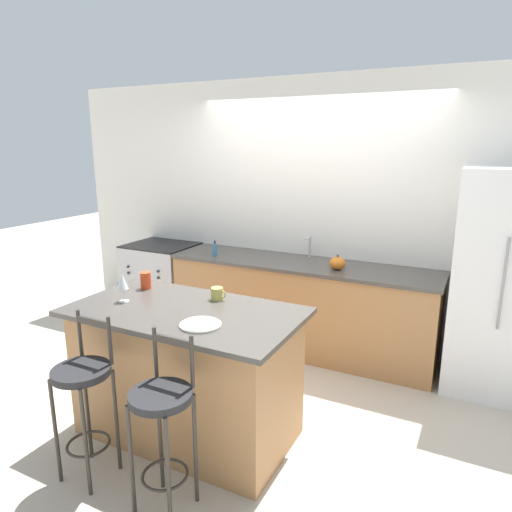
{
  "coord_description": "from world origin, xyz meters",
  "views": [
    {
      "loc": [
        1.56,
        -3.7,
        2.05
      ],
      "look_at": [
        -0.08,
        -0.46,
        1.15
      ],
      "focal_mm": 32.0,
      "sensor_mm": 36.0,
      "label": 1
    }
  ],
  "objects_px": {
    "pumpkin_decoration": "(337,263)",
    "bar_stool_near": "(84,390)",
    "oven_range": "(163,282)",
    "dinner_plate": "(200,324)",
    "soap_bottle": "(215,249)",
    "refrigerator": "(510,285)",
    "bar_stool_far": "(163,416)",
    "tumbler_cup": "(146,280)",
    "wine_glass": "(123,282)",
    "coffee_mug": "(217,294)"
  },
  "relations": [
    {
      "from": "dinner_plate",
      "to": "refrigerator",
      "type": "bearing_deg",
      "value": 46.93
    },
    {
      "from": "refrigerator",
      "to": "pumpkin_decoration",
      "type": "relative_size",
      "value": 12.39
    },
    {
      "from": "oven_range",
      "to": "wine_glass",
      "type": "xyz_separation_m",
      "value": [
        1.06,
        -1.76,
        0.63
      ]
    },
    {
      "from": "oven_range",
      "to": "tumbler_cup",
      "type": "height_order",
      "value": "tumbler_cup"
    },
    {
      "from": "refrigerator",
      "to": "bar_stool_near",
      "type": "distance_m",
      "value": 3.29
    },
    {
      "from": "bar_stool_far",
      "to": "pumpkin_decoration",
      "type": "bearing_deg",
      "value": 82.55
    },
    {
      "from": "bar_stool_near",
      "to": "pumpkin_decoration",
      "type": "height_order",
      "value": "pumpkin_decoration"
    },
    {
      "from": "dinner_plate",
      "to": "coffee_mug",
      "type": "xyz_separation_m",
      "value": [
        -0.16,
        0.46,
        0.04
      ]
    },
    {
      "from": "pumpkin_decoration",
      "to": "tumbler_cup",
      "type": "bearing_deg",
      "value": -130.06
    },
    {
      "from": "coffee_mug",
      "to": "tumbler_cup",
      "type": "xyz_separation_m",
      "value": [
        -0.63,
        -0.03,
        0.02
      ]
    },
    {
      "from": "wine_glass",
      "to": "pumpkin_decoration",
      "type": "xyz_separation_m",
      "value": [
        1.07,
        1.65,
        -0.12
      ]
    },
    {
      "from": "refrigerator",
      "to": "coffee_mug",
      "type": "height_order",
      "value": "refrigerator"
    },
    {
      "from": "oven_range",
      "to": "bar_stool_near",
      "type": "relative_size",
      "value": 0.87
    },
    {
      "from": "bar_stool_near",
      "to": "soap_bottle",
      "type": "height_order",
      "value": "soap_bottle"
    },
    {
      "from": "bar_stool_far",
      "to": "dinner_plate",
      "type": "height_order",
      "value": "bar_stool_far"
    },
    {
      "from": "wine_glass",
      "to": "bar_stool_near",
      "type": "bearing_deg",
      "value": -72.73
    },
    {
      "from": "refrigerator",
      "to": "coffee_mug",
      "type": "bearing_deg",
      "value": -143.65
    },
    {
      "from": "oven_range",
      "to": "coffee_mug",
      "type": "distance_m",
      "value": 2.23
    },
    {
      "from": "bar_stool_far",
      "to": "soap_bottle",
      "type": "relative_size",
      "value": 6.63
    },
    {
      "from": "pumpkin_decoration",
      "to": "oven_range",
      "type": "bearing_deg",
      "value": 177.14
    },
    {
      "from": "refrigerator",
      "to": "soap_bottle",
      "type": "xyz_separation_m",
      "value": [
        -2.72,
        -0.14,
        0.04
      ]
    },
    {
      "from": "bar_stool_far",
      "to": "wine_glass",
      "type": "bearing_deg",
      "value": 143.18
    },
    {
      "from": "coffee_mug",
      "to": "soap_bottle",
      "type": "bearing_deg",
      "value": 122.43
    },
    {
      "from": "soap_bottle",
      "to": "oven_range",
      "type": "bearing_deg",
      "value": 169.5
    },
    {
      "from": "bar_stool_near",
      "to": "wine_glass",
      "type": "bearing_deg",
      "value": 107.27
    },
    {
      "from": "refrigerator",
      "to": "bar_stool_far",
      "type": "height_order",
      "value": "refrigerator"
    },
    {
      "from": "bar_stool_far",
      "to": "pumpkin_decoration",
      "type": "height_order",
      "value": "pumpkin_decoration"
    },
    {
      "from": "refrigerator",
      "to": "coffee_mug",
      "type": "relative_size",
      "value": 15.62
    },
    {
      "from": "wine_glass",
      "to": "tumbler_cup",
      "type": "relative_size",
      "value": 1.57
    },
    {
      "from": "refrigerator",
      "to": "bar_stool_far",
      "type": "relative_size",
      "value": 1.78
    },
    {
      "from": "bar_stool_near",
      "to": "bar_stool_far",
      "type": "height_order",
      "value": "same"
    },
    {
      "from": "tumbler_cup",
      "to": "soap_bottle",
      "type": "xyz_separation_m",
      "value": [
        -0.17,
        1.3,
        -0.04
      ]
    },
    {
      "from": "bar_stool_near",
      "to": "pumpkin_decoration",
      "type": "relative_size",
      "value": 6.95
    },
    {
      "from": "dinner_plate",
      "to": "coffee_mug",
      "type": "bearing_deg",
      "value": 109.27
    },
    {
      "from": "bar_stool_far",
      "to": "dinner_plate",
      "type": "distance_m",
      "value": 0.58
    },
    {
      "from": "pumpkin_decoration",
      "to": "bar_stool_near",
      "type": "bearing_deg",
      "value": -111.75
    },
    {
      "from": "oven_range",
      "to": "pumpkin_decoration",
      "type": "relative_size",
      "value": 6.08
    },
    {
      "from": "refrigerator",
      "to": "bar_stool_near",
      "type": "relative_size",
      "value": 1.78
    },
    {
      "from": "coffee_mug",
      "to": "soap_bottle",
      "type": "relative_size",
      "value": 0.76
    },
    {
      "from": "coffee_mug",
      "to": "dinner_plate",
      "type": "bearing_deg",
      "value": -70.73
    },
    {
      "from": "tumbler_cup",
      "to": "wine_glass",
      "type": "bearing_deg",
      "value": -79.2
    },
    {
      "from": "bar_stool_far",
      "to": "tumbler_cup",
      "type": "relative_size",
      "value": 8.06
    },
    {
      "from": "bar_stool_near",
      "to": "wine_glass",
      "type": "relative_size",
      "value": 5.14
    },
    {
      "from": "oven_range",
      "to": "dinner_plate",
      "type": "height_order",
      "value": "dinner_plate"
    },
    {
      "from": "dinner_plate",
      "to": "tumbler_cup",
      "type": "distance_m",
      "value": 0.91
    },
    {
      "from": "dinner_plate",
      "to": "coffee_mug",
      "type": "relative_size",
      "value": 2.19
    },
    {
      "from": "bar_stool_far",
      "to": "coffee_mug",
      "type": "bearing_deg",
      "value": 102.48
    },
    {
      "from": "pumpkin_decoration",
      "to": "soap_bottle",
      "type": "xyz_separation_m",
      "value": [
        -1.3,
        -0.05,
        0.01
      ]
    },
    {
      "from": "pumpkin_decoration",
      "to": "dinner_plate",
      "type": "bearing_deg",
      "value": -100.59
    },
    {
      "from": "wine_glass",
      "to": "soap_bottle",
      "type": "xyz_separation_m",
      "value": [
        -0.23,
        1.61,
        -0.12
      ]
    }
  ]
}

